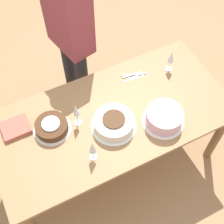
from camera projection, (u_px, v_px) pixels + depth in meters
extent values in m
plane|color=#A87F56|center=(112.00, 159.00, 2.92)|extent=(12.00, 12.00, 0.00)
cube|color=#9E754C|center=(112.00, 117.00, 2.32)|extent=(1.80, 0.87, 0.03)
cylinder|color=brown|center=(171.00, 77.00, 3.01)|extent=(0.07, 0.07, 0.71)
cylinder|color=brown|center=(5.00, 145.00, 2.60)|extent=(0.07, 0.07, 0.71)
cylinder|color=brown|center=(217.00, 136.00, 2.65)|extent=(0.07, 0.07, 0.71)
cylinder|color=white|center=(114.00, 126.00, 2.25)|extent=(0.33, 0.33, 0.01)
cylinder|color=silver|center=(114.00, 123.00, 2.21)|extent=(0.29, 0.29, 0.08)
cylinder|color=#4C2D19|center=(114.00, 119.00, 2.17)|extent=(0.16, 0.16, 0.01)
cylinder|color=white|center=(52.00, 129.00, 2.24)|extent=(0.27, 0.27, 0.01)
cylinder|color=#4C2D19|center=(52.00, 127.00, 2.21)|extent=(0.23, 0.23, 0.06)
cylinder|color=silver|center=(51.00, 124.00, 2.18)|extent=(0.13, 0.13, 0.01)
cylinder|color=white|center=(163.00, 122.00, 2.27)|extent=(0.30, 0.30, 0.01)
cylinder|color=#E5B2C6|center=(164.00, 117.00, 2.22)|extent=(0.26, 0.26, 0.11)
cylinder|color=silver|center=(78.00, 122.00, 2.27)|extent=(0.06, 0.06, 0.00)
cylinder|color=silver|center=(77.00, 118.00, 2.22)|extent=(0.01, 0.01, 0.11)
cone|color=silver|center=(76.00, 110.00, 2.13)|extent=(0.04, 0.04, 0.11)
cylinder|color=silver|center=(93.00, 157.00, 2.12)|extent=(0.06, 0.06, 0.00)
cylinder|color=silver|center=(93.00, 154.00, 2.08)|extent=(0.01, 0.01, 0.09)
cone|color=silver|center=(92.00, 147.00, 1.99)|extent=(0.05, 0.05, 0.12)
cylinder|color=silver|center=(169.00, 69.00, 2.55)|extent=(0.06, 0.06, 0.00)
cylinder|color=silver|center=(169.00, 65.00, 2.51)|extent=(0.01, 0.01, 0.09)
cone|color=silver|center=(171.00, 56.00, 2.43)|extent=(0.05, 0.05, 0.10)
cube|color=silver|center=(133.00, 79.00, 2.50)|extent=(0.17, 0.03, 0.00)
cube|color=silver|center=(137.00, 76.00, 2.51)|extent=(0.17, 0.02, 0.00)
cube|color=silver|center=(132.00, 75.00, 2.51)|extent=(0.17, 0.03, 0.00)
cube|color=silver|center=(132.00, 75.00, 2.51)|extent=(0.16, 0.08, 0.00)
cube|color=#B75B4C|center=(16.00, 128.00, 2.23)|extent=(0.20, 0.17, 0.03)
cylinder|color=#232328|center=(70.00, 69.00, 3.01)|extent=(0.11, 0.11, 0.81)
cylinder|color=#232328|center=(83.00, 82.00, 2.92)|extent=(0.11, 0.11, 0.81)
cube|color=brown|center=(67.00, 12.00, 2.35)|extent=(0.30, 0.44, 0.67)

